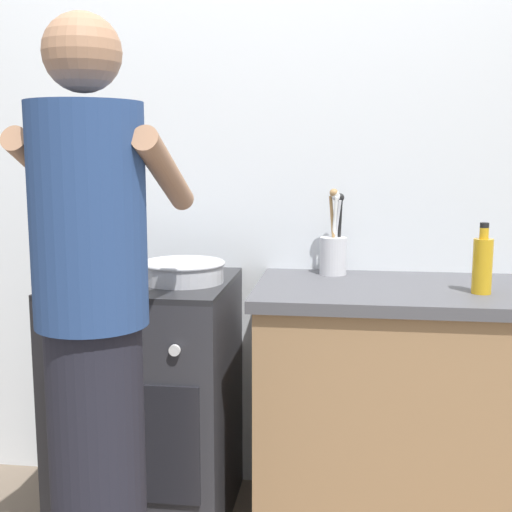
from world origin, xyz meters
name	(u,v)px	position (x,y,z in m)	size (l,w,h in m)	color
back_wall	(307,179)	(0.20, 0.50, 1.25)	(3.20, 0.10, 2.50)	silver
countertop	(398,411)	(0.55, 0.15, 0.45)	(1.00, 0.60, 0.90)	#99724C
stove_range	(150,400)	(-0.35, 0.15, 0.45)	(0.60, 0.62, 0.90)	#2D2D33
pot	(107,263)	(-0.49, 0.13, 0.96)	(0.25, 0.18, 0.12)	#B2B2B7
mixing_bowl	(183,271)	(-0.21, 0.13, 0.94)	(0.30, 0.30, 0.07)	#B7B7BC
utensil_crock	(334,249)	(0.31, 0.35, 1.00)	(0.10, 0.10, 0.32)	silver
oil_bottle	(482,264)	(0.79, 0.07, 1.00)	(0.06, 0.06, 0.23)	gold
person	(94,338)	(-0.31, -0.47, 0.86)	(0.41, 0.50, 1.70)	black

